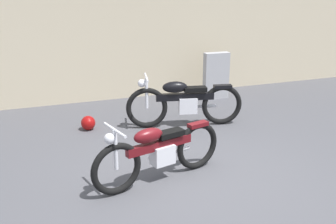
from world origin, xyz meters
TOP-DOWN VIEW (x-y plane):
  - ground_plane at (0.00, 0.00)m, footprint 40.00×40.00m
  - building_wall at (0.00, 4.36)m, footprint 18.00×0.30m
  - stone_marker at (2.05, 3.48)m, footprint 0.60×0.23m
  - helmet at (-1.12, 2.41)m, footprint 0.27×0.27m
  - motorcycle_black at (0.64, 2.00)m, footprint 2.20×0.74m
  - motorcycle_maroon at (-0.51, 0.10)m, footprint 2.01×0.74m

SIDE VIEW (x-z plane):
  - ground_plane at x=0.00m, z-range 0.00..0.00m
  - helmet at x=-1.12m, z-range 0.00..0.27m
  - motorcycle_maroon at x=-0.51m, z-range -0.02..0.90m
  - motorcycle_black at x=0.64m, z-range -0.02..0.98m
  - stone_marker at x=2.05m, z-range 0.00..1.09m
  - building_wall at x=0.00m, z-range 0.00..3.01m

